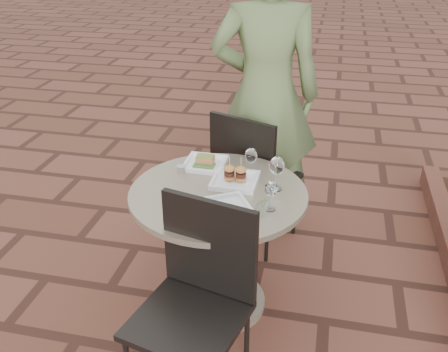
% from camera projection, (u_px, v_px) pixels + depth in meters
% --- Properties ---
extents(ground, '(60.00, 60.00, 0.00)m').
position_uv_depth(ground, '(177.00, 298.00, 2.88)').
color(ground, brown).
rests_on(ground, ground).
extents(cafe_table, '(0.90, 0.90, 0.73)m').
position_uv_depth(cafe_table, '(218.00, 232.00, 2.62)').
color(cafe_table, gray).
rests_on(cafe_table, ground).
extents(chair_far, '(0.57, 0.57, 0.93)m').
position_uv_depth(chair_far, '(250.00, 171.00, 3.10)').
color(chair_far, black).
rests_on(chair_far, ground).
extents(chair_near, '(0.53, 0.53, 0.93)m').
position_uv_depth(chair_near, '(198.00, 289.00, 2.13)').
color(chair_near, black).
rests_on(chair_near, ground).
extents(diner, '(0.75, 0.55, 1.91)m').
position_uv_depth(diner, '(265.00, 95.00, 3.14)').
color(diner, '#536839').
rests_on(diner, ground).
extents(plate_salmon, '(0.22, 0.22, 0.06)m').
position_uv_depth(plate_salmon, '(205.00, 163.00, 2.75)').
color(plate_salmon, white).
rests_on(plate_salmon, cafe_table).
extents(plate_sliders, '(0.23, 0.23, 0.15)m').
position_uv_depth(plate_sliders, '(235.00, 178.00, 2.57)').
color(plate_sliders, white).
rests_on(plate_sliders, cafe_table).
extents(plate_tuna, '(0.34, 0.34, 0.03)m').
position_uv_depth(plate_tuna, '(224.00, 210.00, 2.32)').
color(plate_tuna, white).
rests_on(plate_tuna, cafe_table).
extents(wine_glass_right, '(0.06, 0.06, 0.15)m').
position_uv_depth(wine_glass_right, '(271.00, 190.00, 2.30)').
color(wine_glass_right, white).
rests_on(wine_glass_right, cafe_table).
extents(wine_glass_mid, '(0.07, 0.07, 0.15)m').
position_uv_depth(wine_glass_mid, '(251.00, 156.00, 2.61)').
color(wine_glass_mid, white).
rests_on(wine_glass_mid, cafe_table).
extents(wine_glass_far, '(0.08, 0.08, 0.18)m').
position_uv_depth(wine_glass_far, '(277.00, 167.00, 2.47)').
color(wine_glass_far, white).
rests_on(wine_glass_far, cafe_table).
extents(steel_ramekin, '(0.06, 0.06, 0.04)m').
position_uv_depth(steel_ramekin, '(181.00, 169.00, 2.68)').
color(steel_ramekin, silver).
rests_on(steel_ramekin, cafe_table).
extents(cutlery_set, '(0.09, 0.19, 0.00)m').
position_uv_depth(cutlery_set, '(261.00, 209.00, 2.35)').
color(cutlery_set, silver).
rests_on(cutlery_set, cafe_table).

